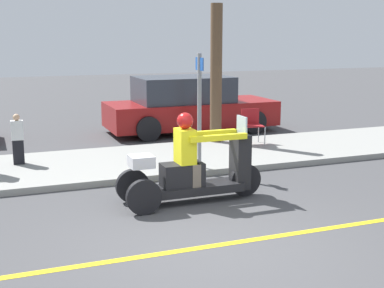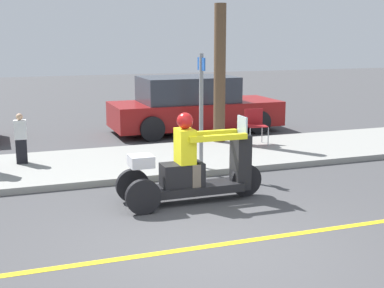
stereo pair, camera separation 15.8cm
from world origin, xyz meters
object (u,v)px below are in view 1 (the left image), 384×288
Objects in this scene: folding_chair_curbside at (252,123)px; tree_trunk at (216,74)px; spectator_with_child at (18,140)px; motorcycle_trike at (193,171)px; parked_car_lot_center at (189,106)px; street_sign at (199,106)px.

folding_chair_curbside is 1.43m from tree_trunk.
tree_trunk reaches higher than spectator_with_child.
parked_car_lot_center is at bearing 69.88° from motorcycle_trike.
tree_trunk is at bearing 59.54° from street_sign.
folding_chair_curbside is (2.79, 3.35, 0.10)m from motorcycle_trike.
spectator_with_child reaches higher than folding_chair_curbside.
street_sign is (-2.02, -1.72, 0.69)m from folding_chair_curbside.
spectator_with_child is at bearing -149.33° from parked_car_lot_center.
parked_car_lot_center is 4.62m from street_sign.
parked_car_lot_center reaches higher than folding_chair_curbside.
motorcycle_trike is at bearing -52.10° from spectator_with_child.
tree_trunk reaches higher than motorcycle_trike.
tree_trunk is (2.10, 3.91, 1.23)m from motorcycle_trike.
spectator_with_child is 1.23× the size of folding_chair_curbside.
motorcycle_trike is at bearing -115.17° from street_sign.
tree_trunk is 2.68m from street_sign.
street_sign reaches higher than parked_car_lot_center.
folding_chair_curbside is (5.28, 0.15, 0.02)m from spectator_with_child.
street_sign is (3.25, -1.58, 0.71)m from spectator_with_child.
tree_trunk is (-0.68, 0.56, 1.12)m from folding_chair_curbside.
motorcycle_trike is 0.52× the size of parked_car_lot_center.
tree_trunk reaches higher than folding_chair_curbside.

